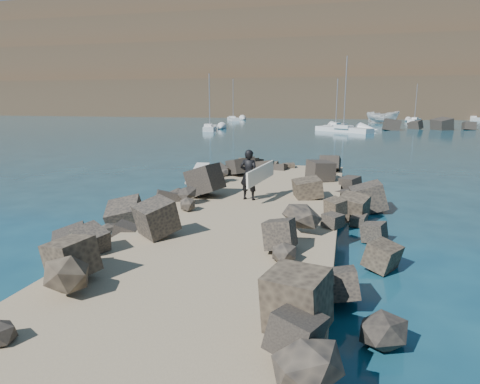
{
  "coord_description": "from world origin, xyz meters",
  "views": [
    {
      "loc": [
        3.15,
        -13.62,
        4.3
      ],
      "look_at": [
        0.0,
        -1.0,
        1.5
      ],
      "focal_mm": 32.0,
      "sensor_mm": 36.0,
      "label": 1
    }
  ],
  "objects_px": {
    "boat_imported": "(383,117)",
    "surfboard_resting": "(198,176)",
    "sailboat_f": "(472,119)",
    "surfer_with_board": "(251,175)"
  },
  "relations": [
    {
      "from": "boat_imported",
      "to": "surfboard_resting",
      "type": "bearing_deg",
      "value": 176.17
    },
    {
      "from": "surfer_with_board",
      "to": "sailboat_f",
      "type": "xyz_separation_m",
      "value": [
        29.76,
        88.96,
        -1.21
      ]
    },
    {
      "from": "surfboard_resting",
      "to": "sailboat_f",
      "type": "height_order",
      "value": "sailboat_f"
    },
    {
      "from": "surfboard_resting",
      "to": "boat_imported",
      "type": "distance_m",
      "value": 70.29
    },
    {
      "from": "boat_imported",
      "to": "surfer_with_board",
      "type": "xyz_separation_m",
      "value": [
        -9.87,
        -71.29,
        0.41
      ]
    },
    {
      "from": "surfer_with_board",
      "to": "sailboat_f",
      "type": "relative_size",
      "value": 0.32
    },
    {
      "from": "surfboard_resting",
      "to": "boat_imported",
      "type": "bearing_deg",
      "value": 72.62
    },
    {
      "from": "sailboat_f",
      "to": "boat_imported",
      "type": "bearing_deg",
      "value": -138.38
    },
    {
      "from": "surfboard_resting",
      "to": "surfer_with_board",
      "type": "height_order",
      "value": "surfer_with_board"
    },
    {
      "from": "surfer_with_board",
      "to": "surfboard_resting",
      "type": "bearing_deg",
      "value": 142.97
    }
  ]
}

